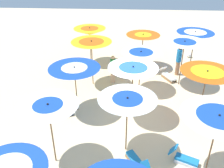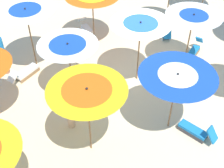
# 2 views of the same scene
# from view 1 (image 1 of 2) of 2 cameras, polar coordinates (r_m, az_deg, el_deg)

# --- Properties ---
(ground) EXTENTS (42.01, 42.01, 0.04)m
(ground) POSITION_cam_1_polar(r_m,az_deg,el_deg) (11.76, 5.35, -6.85)
(ground) COLOR beige
(beach_umbrella_0) EXTENTS (2.00, 2.00, 2.37)m
(beach_umbrella_0) POSITION_cam_1_polar(r_m,az_deg,el_deg) (16.04, -5.07, 11.79)
(beach_umbrella_0) COLOR brown
(beach_umbrella_0) RESTS_ON ground
(beach_umbrella_1) EXTENTS (2.13, 2.13, 2.54)m
(beach_umbrella_1) POSITION_cam_1_polar(r_m,az_deg,el_deg) (13.23, -4.67, 8.90)
(beach_umbrella_1) COLOR brown
(beach_umbrella_1) RESTS_ON ground
(beach_umbrella_2) EXTENTS (2.27, 2.27, 2.28)m
(beach_umbrella_2) POSITION_cam_1_polar(r_m,az_deg,el_deg) (11.04, -8.46, 2.82)
(beach_umbrella_2) COLOR brown
(beach_umbrella_2) RESTS_ON ground
(beach_umbrella_3) EXTENTS (1.99, 1.99, 2.49)m
(beach_umbrella_3) POSITION_cam_1_polar(r_m,az_deg,el_deg) (8.33, -14.23, -5.54)
(beach_umbrella_3) COLOR brown
(beach_umbrella_3) RESTS_ON ground
(beach_umbrella_5) EXTENTS (2.02, 2.02, 2.21)m
(beach_umbrella_5) POSITION_cam_1_polar(r_m,az_deg,el_deg) (15.40, 7.03, 10.49)
(beach_umbrella_5) COLOR brown
(beach_umbrella_5) RESTS_ON ground
(beach_umbrella_6) EXTENTS (2.00, 2.00, 2.21)m
(beach_umbrella_6) POSITION_cam_1_polar(r_m,az_deg,el_deg) (12.81, 6.55, 6.54)
(beach_umbrella_6) COLOR brown
(beach_umbrella_6) RESTS_ON ground
(beach_umbrella_7) EXTENTS (2.09, 2.09, 2.53)m
(beach_umbrella_7) POSITION_cam_1_polar(r_m,az_deg,el_deg) (10.42, 4.78, 2.84)
(beach_umbrella_7) COLOR brown
(beach_umbrella_7) RESTS_ON ground
(beach_umbrella_8) EXTENTS (2.05, 2.05, 2.36)m
(beach_umbrella_8) POSITION_cam_1_polar(r_m,az_deg,el_deg) (8.64, 3.50, -4.29)
(beach_umbrella_8) COLOR brown
(beach_umbrella_8) RESTS_ON ground
(beach_umbrella_10) EXTENTS (2.15, 2.15, 2.45)m
(beach_umbrella_10) POSITION_cam_1_polar(r_m,az_deg,el_deg) (15.71, 18.28, 10.51)
(beach_umbrella_10) COLOR brown
(beach_umbrella_10) RESTS_ON ground
(beach_umbrella_11) EXTENTS (2.16, 2.16, 2.56)m
(beach_umbrella_11) POSITION_cam_1_polar(r_m,az_deg,el_deg) (13.63, 16.06, 8.45)
(beach_umbrella_11) COLOR brown
(beach_umbrella_11) RESTS_ON ground
(beach_umbrella_12) EXTENTS (2.28, 2.28, 2.27)m
(beach_umbrella_12) POSITION_cam_1_polar(r_m,az_deg,el_deg) (11.33, 20.71, 2.01)
(beach_umbrella_12) COLOR brown
(beach_umbrella_12) RESTS_ON ground
(beach_umbrella_13) EXTENTS (2.29, 2.29, 2.51)m
(beach_umbrella_13) POSITION_cam_1_polar(r_m,az_deg,el_deg) (8.22, 22.92, -7.65)
(beach_umbrella_13) COLOR brown
(beach_umbrella_13) RESTS_ON ground
(lounger_0) EXTENTS (0.35, 1.15, 0.57)m
(lounger_0) POSITION_cam_1_polar(r_m,az_deg,el_deg) (12.50, 23.06, -5.76)
(lounger_0) COLOR silver
(lounger_0) RESTS_ON ground
(lounger_1) EXTENTS (0.74, 1.29, 0.66)m
(lounger_1) POSITION_cam_1_polar(r_m,az_deg,el_deg) (11.69, -11.79, -6.32)
(lounger_1) COLOR #333338
(lounger_1) RESTS_ON ground
(lounger_2) EXTENTS (0.76, 1.11, 0.65)m
(lounger_2) POSITION_cam_1_polar(r_m,az_deg,el_deg) (9.68, 16.08, -15.85)
(lounger_2) COLOR silver
(lounger_2) RESTS_ON ground
(lounger_3) EXTENTS (1.35, 0.94, 0.58)m
(lounger_3) POSITION_cam_1_polar(r_m,az_deg,el_deg) (14.91, 12.59, 1.86)
(lounger_3) COLOR olive
(lounger_3) RESTS_ON ground
(lounger_5) EXTENTS (1.29, 0.92, 0.64)m
(lounger_5) POSITION_cam_1_polar(r_m,az_deg,el_deg) (9.26, 5.79, -17.18)
(lounger_5) COLOR olive
(lounger_5) RESTS_ON ground
(beachgoer_0) EXTENTS (0.30, 0.30, 1.82)m
(beachgoer_0) POSITION_cam_1_polar(r_m,az_deg,el_deg) (15.21, 14.86, 5.33)
(beachgoer_0) COLOR #A3704C
(beachgoer_0) RESTS_ON ground
(beachgoer_1) EXTENTS (0.30, 0.30, 1.62)m
(beachgoer_1) POSITION_cam_1_polar(r_m,az_deg,el_deg) (13.87, 0.21, 3.43)
(beachgoer_1) COLOR #D8A87F
(beachgoer_1) RESTS_ON ground
(beach_ball) EXTENTS (0.34, 0.34, 0.34)m
(beach_ball) POSITION_cam_1_polar(r_m,az_deg,el_deg) (18.23, 17.09, 6.32)
(beach_ball) COLOR white
(beach_ball) RESTS_ON ground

